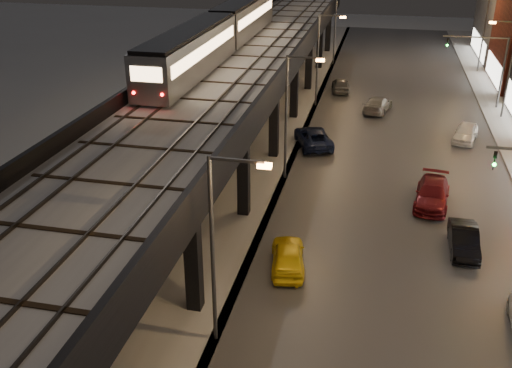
{
  "coord_description": "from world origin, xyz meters",
  "views": [
    {
      "loc": [
        5.52,
        -6.49,
        17.38
      ],
      "look_at": [
        -0.21,
        19.16,
        5.0
      ],
      "focal_mm": 40.0,
      "sensor_mm": 36.0,
      "label": 1
    }
  ],
  "objects_px": {
    "car_taxi": "(288,257)",
    "car_far_white": "(341,85)",
    "subway_train": "(221,32)",
    "car_onc_white": "(432,195)",
    "car_onc_silver": "(464,241)",
    "car_onc_red": "(466,133)",
    "car_mid_silver": "(313,138)",
    "car_mid_dark": "(378,105)"
  },
  "relations": [
    {
      "from": "car_taxi",
      "to": "car_far_white",
      "type": "xyz_separation_m",
      "value": [
        -0.2,
        35.23,
        -0.0
      ]
    },
    {
      "from": "subway_train",
      "to": "car_onc_white",
      "type": "height_order",
      "value": "subway_train"
    },
    {
      "from": "car_far_white",
      "to": "car_onc_silver",
      "type": "distance_m",
      "value": 32.79
    },
    {
      "from": "car_taxi",
      "to": "car_far_white",
      "type": "relative_size",
      "value": 1.01
    },
    {
      "from": "car_onc_white",
      "to": "car_onc_red",
      "type": "xyz_separation_m",
      "value": [
        3.42,
        12.8,
        -0.03
      ]
    },
    {
      "from": "car_mid_silver",
      "to": "car_far_white",
      "type": "height_order",
      "value": "car_mid_silver"
    },
    {
      "from": "car_mid_silver",
      "to": "car_mid_dark",
      "type": "bearing_deg",
      "value": -135.01
    },
    {
      "from": "car_onc_silver",
      "to": "car_far_white",
      "type": "bearing_deg",
      "value": 107.44
    },
    {
      "from": "car_mid_silver",
      "to": "car_far_white",
      "type": "distance_m",
      "value": 16.82
    },
    {
      "from": "subway_train",
      "to": "car_onc_red",
      "type": "relative_size",
      "value": 7.84
    },
    {
      "from": "car_taxi",
      "to": "car_onc_white",
      "type": "xyz_separation_m",
      "value": [
        8.02,
        9.53,
        0.01
      ]
    },
    {
      "from": "car_mid_silver",
      "to": "car_onc_red",
      "type": "distance_m",
      "value": 13.05
    },
    {
      "from": "car_taxi",
      "to": "car_onc_white",
      "type": "bearing_deg",
      "value": -140.2
    },
    {
      "from": "car_taxi",
      "to": "car_mid_dark",
      "type": "height_order",
      "value": "car_taxi"
    },
    {
      "from": "subway_train",
      "to": "car_onc_red",
      "type": "xyz_separation_m",
      "value": [
        21.45,
        -0.46,
        -7.55
      ]
    },
    {
      "from": "subway_train",
      "to": "car_onc_silver",
      "type": "xyz_separation_m",
      "value": [
        19.46,
        -18.9,
        -7.57
      ]
    },
    {
      "from": "car_onc_silver",
      "to": "car_onc_white",
      "type": "relative_size",
      "value": 0.82
    },
    {
      "from": "car_mid_silver",
      "to": "car_onc_red",
      "type": "bearing_deg",
      "value": 177.61
    },
    {
      "from": "car_taxi",
      "to": "subway_train",
      "type": "bearing_deg",
      "value": -76.42
    },
    {
      "from": "car_mid_silver",
      "to": "car_mid_dark",
      "type": "xyz_separation_m",
      "value": [
        4.95,
        10.51,
        -0.02
      ]
    },
    {
      "from": "car_taxi",
      "to": "car_mid_silver",
      "type": "xyz_separation_m",
      "value": [
        -1.01,
        18.43,
        0.01
      ]
    },
    {
      "from": "car_onc_silver",
      "to": "car_onc_red",
      "type": "relative_size",
      "value": 1.0
    },
    {
      "from": "car_taxi",
      "to": "car_mid_dark",
      "type": "relative_size",
      "value": 0.87
    },
    {
      "from": "car_mid_dark",
      "to": "car_onc_red",
      "type": "bearing_deg",
      "value": 151.07
    },
    {
      "from": "subway_train",
      "to": "car_onc_white",
      "type": "distance_m",
      "value": 23.61
    },
    {
      "from": "car_mid_dark",
      "to": "car_onc_white",
      "type": "distance_m",
      "value": 19.83
    },
    {
      "from": "car_far_white",
      "to": "car_onc_white",
      "type": "bearing_deg",
      "value": 99.62
    },
    {
      "from": "car_taxi",
      "to": "car_onc_red",
      "type": "bearing_deg",
      "value": -127.26
    },
    {
      "from": "car_onc_white",
      "to": "car_far_white",
      "type": "bearing_deg",
      "value": 114.63
    },
    {
      "from": "car_taxi",
      "to": "car_onc_white",
      "type": "relative_size",
      "value": 0.84
    },
    {
      "from": "car_mid_dark",
      "to": "car_onc_red",
      "type": "relative_size",
      "value": 1.17
    },
    {
      "from": "car_far_white",
      "to": "car_mid_dark",
      "type": "bearing_deg",
      "value": 115.2
    },
    {
      "from": "car_onc_silver",
      "to": "car_onc_white",
      "type": "bearing_deg",
      "value": 104.58
    },
    {
      "from": "subway_train",
      "to": "car_onc_white",
      "type": "relative_size",
      "value": 6.46
    },
    {
      "from": "subway_train",
      "to": "car_far_white",
      "type": "bearing_deg",
      "value": 51.73
    },
    {
      "from": "car_mid_silver",
      "to": "car_taxi",
      "type": "bearing_deg",
      "value": 73.31
    },
    {
      "from": "car_onc_white",
      "to": "car_onc_red",
      "type": "distance_m",
      "value": 13.25
    },
    {
      "from": "car_mid_dark",
      "to": "car_far_white",
      "type": "distance_m",
      "value": 7.53
    },
    {
      "from": "car_onc_silver",
      "to": "car_onc_white",
      "type": "distance_m",
      "value": 5.82
    },
    {
      "from": "subway_train",
      "to": "car_mid_silver",
      "type": "relative_size",
      "value": 6.2
    },
    {
      "from": "car_onc_white",
      "to": "car_onc_silver",
      "type": "bearing_deg",
      "value": -68.85
    },
    {
      "from": "car_onc_silver",
      "to": "car_mid_dark",
      "type": "bearing_deg",
      "value": 102.74
    }
  ]
}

